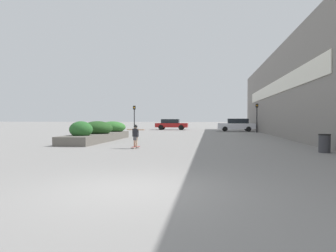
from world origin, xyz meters
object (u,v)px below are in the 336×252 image
Objects in this scene: car_leftmost at (333,125)px; car_center_left at (237,125)px; traffic_light_left at (134,114)px; traffic_light_right at (257,113)px; trash_bin at (324,143)px; skateboard at (136,147)px; car_center_right at (171,124)px; skateboarder at (136,133)px.

car_center_left is (-12.47, -2.49, 0.09)m from car_leftmost.
traffic_light_left is 0.95× the size of traffic_light_right.
trash_bin is 0.27× the size of traffic_light_left.
trash_bin is 20.85m from traffic_light_right.
car_center_right is (-1.57, 27.38, 0.75)m from skateboard.
car_center_left is at bearing 92.86° from skateboard.
car_center_right is (-21.33, 1.60, 0.08)m from car_leftmost.
skateboarder is at bearing 110.25° from skateboard.
car_center_right is at bearing 113.54° from skateboard.
traffic_light_left is at bearing 124.76° from skateboard.
traffic_light_left reaches higher than skateboard.
traffic_light_left reaches higher than car_center_left.
skateboard is at bearing 3.29° from car_center_right.
car_leftmost is 12.05m from traffic_light_right.
skateboarder is 0.37× the size of traffic_light_left.
car_center_left is 12.99m from traffic_light_left.
car_center_right reaches higher than trash_bin.
skateboard is at bearing 162.61° from car_center_left.
car_center_left is 1.47× the size of traffic_light_left.
trash_bin is 24.58m from traffic_light_left.
traffic_light_right is at bearing 85.36° from skateboard.
traffic_light_left is at bearing -177.03° from traffic_light_right.
skateboard is 0.56× the size of skateboarder.
traffic_light_left is (-14.14, 20.03, 1.73)m from trash_bin.
car_center_left is at bearing 94.44° from trash_bin.
trash_bin is 0.26× the size of traffic_light_right.
car_center_left reaches higher than trash_bin.
traffic_light_right is at bearing 118.84° from car_leftmost.
traffic_light_left is at bearing -22.83° from car_center_right.
traffic_light_left reaches higher than car_leftmost.
skateboarder is 24.40m from car_center_left.
car_leftmost reaches higher than skateboard.
trash_bin is (9.16, -0.76, 0.37)m from skateboard.
skateboard is 0.20× the size of traffic_light_right.
traffic_light_right is (9.28, 20.01, 2.21)m from skateboard.
trash_bin is at bearing 15.49° from skateboard.
car_center_right is at bearing 110.87° from trash_bin.
skateboard is 9.20m from trash_bin.
car_center_left reaches higher than car_leftmost.
car_center_left is 9.76m from car_center_right.
trash_bin is at bearing 20.87° from car_center_right.
skateboard is 0.21× the size of traffic_light_left.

